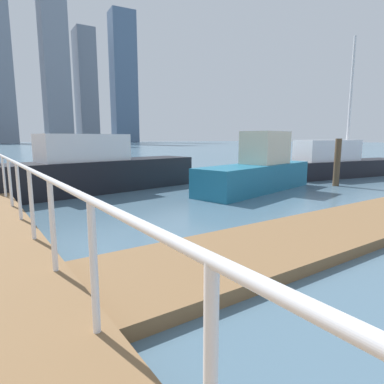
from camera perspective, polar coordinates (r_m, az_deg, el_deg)
ground_plane at (r=17.53m, az=-21.49°, el=2.53°), size 300.00×300.00×0.00m
floating_dock at (r=7.36m, az=24.51°, el=-5.67°), size 11.60×2.00×0.18m
boardwalk_railing at (r=5.33m, az=-26.48°, el=1.14°), size 0.06×23.19×1.08m
dock_piling_2 at (r=14.25m, az=24.04°, el=4.74°), size 0.24×0.24×1.88m
moored_boat_1 at (r=12.14m, az=11.48°, el=3.72°), size 5.74×2.71×2.14m
moored_boat_2 at (r=17.74m, az=24.47°, el=4.69°), size 7.52×2.57×6.65m
moored_boat_5 at (r=12.19m, az=-15.88°, el=3.75°), size 7.39×2.70×2.03m
skyline_tower_4 at (r=148.73m, az=-23.03°, el=23.01°), size 10.31×7.30×77.39m
skyline_tower_5 at (r=154.88m, az=-18.06°, el=17.02°), size 8.01×10.98×47.30m
skyline_tower_6 at (r=159.99m, az=-11.88°, el=18.81°), size 11.40×10.25×57.23m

